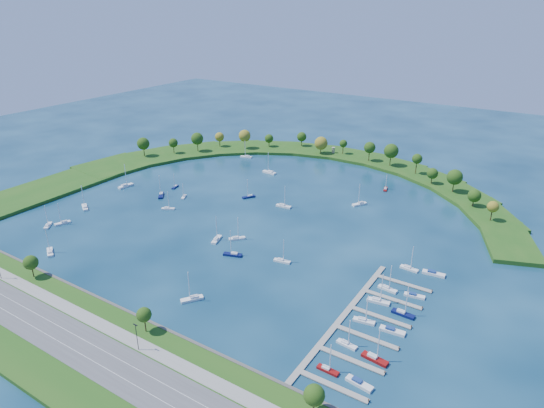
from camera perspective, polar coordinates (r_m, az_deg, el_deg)
The scene contains 38 objects.
ground at distance 258.47m, azimuth -1.53°, elevation -0.95°, with size 700.00×700.00×0.00m, color #07273F.
south_shoreline at distance 183.81m, azimuth -24.14°, elevation -13.96°, with size 420.00×43.10×11.60m.
breakwater at distance 319.98m, azimuth -3.55°, elevation 4.07°, with size 286.74×247.64×2.00m.
breakwater_trees at distance 332.40m, azimuth 4.41°, elevation 6.56°, with size 240.14×92.41×15.39m.
harbor_tower at distance 355.97m, azimuth 7.41°, elevation 6.46°, with size 2.60×2.60×4.26m.
dock_system at distance 177.05m, azimuth 10.80°, elevation -13.87°, with size 24.28×82.00×1.60m.
moored_boat_0 at distance 229.09m, azimuth -6.70°, elevation -4.21°, with size 4.83×8.93×12.65m.
moored_boat_1 at distance 282.12m, azimuth -21.63°, elevation -0.32°, with size 9.14×6.93×13.43m.
moored_boat_2 at distance 286.21m, azimuth -13.23°, elevation 1.09°, with size 7.64×8.58×13.25m.
moored_boat_3 at distance 267.04m, azimuth -23.92°, elevation -2.04°, with size 4.80×8.07×11.47m.
moored_boat_4 at distance 316.25m, azimuth -0.32°, elevation 3.88°, with size 10.06×3.57×14.50m.
moored_boat_5 at distance 239.21m, azimuth -25.20°, elevation -5.20°, with size 8.62×6.53×12.67m.
moored_boat_6 at distance 349.65m, azimuth -3.12°, elevation 5.76°, with size 8.94×4.52×12.65m.
moored_boat_7 at distance 267.15m, azimuth -12.43°, elevation -0.48°, with size 7.29×5.34×10.64m.
moored_boat_8 at distance 267.14m, azimuth -25.41°, elevation -2.30°, with size 6.56×7.34×11.35m.
moored_boat_9 at distance 229.31m, azimuth -4.26°, elevation -4.08°, with size 7.11×7.33×11.73m.
moored_boat_10 at distance 187.84m, azimuth -9.61°, elevation -11.13°, with size 6.97×8.56×12.82m.
moored_boat_11 at distance 271.18m, azimuth 10.52°, elevation 0.06°, with size 6.78×8.71×12.88m.
moored_boat_12 at distance 306.43m, azimuth -17.23°, elevation 2.15°, with size 3.87×10.14×14.55m.
moored_boat_13 at distance 263.92m, azimuth 1.39°, elevation -0.19°, with size 8.93×3.44×12.80m.
moored_boat_14 at distance 215.43m, azimuth -4.74°, elevation -6.02°, with size 8.91×5.04×12.64m.
moored_boat_15 at distance 276.97m, azimuth -2.82°, elevation 0.94°, with size 5.95×7.77×11.45m.
moored_boat_16 at distance 209.87m, azimuth 1.21°, elevation -6.80°, with size 7.88×3.40×11.21m.
moored_boat_17 at distance 296.47m, azimuth 13.53°, elevation 1.83°, with size 3.56×7.05×9.98m.
moored_boat_18 at distance 281.59m, azimuth -10.58°, elevation 0.93°, with size 4.41×6.44×9.28m.
moored_boat_19 at distance 297.66m, azimuth -11.60°, elevation 2.09°, with size 3.33×6.62×9.37m.
docked_boat_0 at distance 156.53m, azimuth 6.74°, elevation -19.15°, with size 7.26×2.23×10.58m.
docked_boat_1 at distance 153.85m, azimuth 10.45°, elevation -20.46°, with size 8.91×3.58×1.77m.
docked_boat_2 at distance 166.45m, azimuth 9.00°, elevation -16.27°, with size 7.36×2.76×10.57m.
docked_boat_3 at distance 162.52m, azimuth 12.27°, elevation -17.68°, with size 9.11×3.51×13.05m.
docked_boat_4 at distance 177.45m, azimuth 11.01°, elevation -13.57°, with size 8.09×3.43×11.53m.
docked_boat_5 at distance 175.17m, azimuth 14.27°, elevation -14.57°, with size 9.03×3.25×1.80m.
docked_boat_6 at distance 188.47m, azimuth 12.69°, elevation -11.28°, with size 8.91×3.65×12.71m.
docked_boat_7 at distance 184.07m, azimuth 15.51°, elevation -12.54°, with size 8.60×2.79×12.48m.
docked_boat_8 at distance 196.61m, azimuth 13.75°, elevation -9.82°, with size 8.03×3.10×11.50m.
docked_boat_9 at distance 195.39m, azimuth 16.77°, elevation -10.52°, with size 8.16×3.42×1.61m.
docked_boat_10 at distance 212.60m, azimuth 16.20°, elevation -7.40°, with size 7.97×2.87×11.48m.
docked_boat_11 at distance 212.02m, azimuth 18.88°, elevation -7.92°, with size 9.46×3.39×1.89m.
Camera 1 is at (132.50, -194.92, 106.12)m, focal length 31.23 mm.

